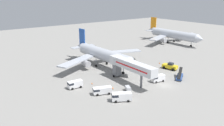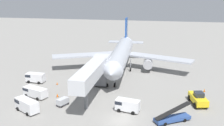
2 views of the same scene
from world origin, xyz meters
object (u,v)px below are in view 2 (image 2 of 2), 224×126
(service_van_far_right, at_px, (35,92))
(baggage_cart_outer_left, at_px, (63,102))
(ground_crew_worker_foreground, at_px, (115,80))
(safety_cone_charlie, at_px, (204,90))
(safety_cone_bravo, at_px, (57,83))
(pushback_tug, at_px, (198,98))
(service_van_rear_right, at_px, (26,105))
(service_van_outer_right, at_px, (127,105))
(safety_cone_alpha, at_px, (57,95))
(belt_loader_truck, at_px, (172,117))
(airplane_at_gate, at_px, (121,54))
(service_van_mid_center, at_px, (35,77))
(jet_bridge, at_px, (94,72))

(service_van_far_right, distance_m, baggage_cart_outer_left, 7.85)
(ground_crew_worker_foreground, distance_m, safety_cone_charlie, 20.47)
(safety_cone_bravo, xyz_separation_m, safety_cone_charlie, (33.66, 1.84, 0.05))
(pushback_tug, bearing_deg, service_van_rear_right, -163.49)
(service_van_far_right, relative_size, service_van_outer_right, 1.23)
(service_van_rear_right, relative_size, baggage_cart_outer_left, 2.06)
(safety_cone_alpha, bearing_deg, belt_loader_truck, -15.57)
(baggage_cart_outer_left, bearing_deg, safety_cone_bravo, 117.12)
(airplane_at_gate, distance_m, safety_cone_bravo, 19.27)
(service_van_mid_center, bearing_deg, jet_bridge, -20.85)
(baggage_cart_outer_left, bearing_deg, safety_cone_alpha, 124.70)
(safety_cone_alpha, bearing_deg, service_van_mid_center, 139.04)
(service_van_outer_right, distance_m, baggage_cart_outer_left, 12.63)
(service_van_outer_right, bearing_deg, safety_cone_charlie, 40.00)
(jet_bridge, bearing_deg, baggage_cart_outer_left, -133.54)
(service_van_mid_center, bearing_deg, ground_crew_worker_foreground, 8.88)
(service_van_mid_center, xyz_separation_m, ground_crew_worker_foreground, (19.08, 2.98, -0.39))
(safety_cone_charlie, bearing_deg, pushback_tug, -106.90)
(jet_bridge, bearing_deg, service_van_rear_right, -139.83)
(airplane_at_gate, bearing_deg, service_van_mid_center, -145.89)
(jet_bridge, xyz_separation_m, safety_cone_charlie, (23.11, 7.56, -5.22))
(service_van_mid_center, xyz_separation_m, safety_cone_charlie, (39.47, 1.33, -0.95))
(belt_loader_truck, distance_m, safety_cone_charlie, 17.09)
(ground_crew_worker_foreground, bearing_deg, safety_cone_charlie, -4.63)
(airplane_at_gate, distance_m, belt_loader_truck, 30.32)
(service_van_rear_right, distance_m, safety_cone_alpha, 8.18)
(safety_cone_alpha, distance_m, safety_cone_charlie, 32.00)
(service_van_outer_right, bearing_deg, airplane_at_gate, 101.72)
(pushback_tug, relative_size, safety_cone_bravo, 10.02)
(pushback_tug, bearing_deg, safety_cone_charlie, 73.10)
(service_van_far_right, bearing_deg, airplane_at_gate, 55.22)
(service_van_mid_center, height_order, ground_crew_worker_foreground, service_van_mid_center)
(pushback_tug, distance_m, ground_crew_worker_foreground, 20.23)
(service_van_rear_right, xyz_separation_m, ground_crew_worker_foreground, (13.30, 18.14, -0.43))
(service_van_mid_center, distance_m, ground_crew_worker_foreground, 19.32)
(jet_bridge, bearing_deg, service_van_mid_center, 159.15)
(safety_cone_bravo, relative_size, safety_cone_charlie, 0.86)
(service_van_far_right, bearing_deg, service_van_rear_right, -76.20)
(airplane_at_gate, distance_m, service_van_outer_right, 25.24)
(airplane_at_gate, bearing_deg, safety_cone_charlie, -29.30)
(safety_cone_bravo, bearing_deg, safety_cone_charlie, 3.12)
(safety_cone_bravo, bearing_deg, ground_crew_worker_foreground, 14.72)
(pushback_tug, bearing_deg, service_van_far_right, -175.40)
(ground_crew_worker_foreground, bearing_deg, jet_bridge, -106.48)
(pushback_tug, distance_m, service_van_mid_center, 37.75)
(service_van_outer_right, xyz_separation_m, safety_cone_charlie, (15.44, 12.96, -0.95))
(pushback_tug, relative_size, ground_crew_worker_foreground, 3.55)
(service_van_mid_center, distance_m, baggage_cart_outer_left, 16.16)
(service_van_far_right, height_order, baggage_cart_outer_left, service_van_far_right)
(pushback_tug, bearing_deg, safety_cone_bravo, 170.43)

